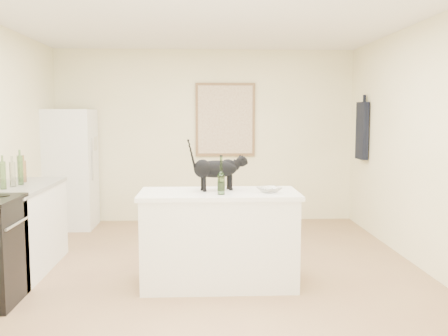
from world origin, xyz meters
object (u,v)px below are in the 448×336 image
at_px(black_cat, 216,171).
at_px(glass_bowl, 269,190).
at_px(fridge, 70,169).
at_px(wine_bottle, 221,177).

relative_size(black_cat, glass_bowl, 2.44).
height_order(fridge, glass_bowl, fridge).
relative_size(wine_bottle, glass_bowl, 1.46).
height_order(fridge, black_cat, fridge).
distance_m(fridge, black_cat, 3.20).
xyz_separation_m(fridge, glass_bowl, (2.52, -2.64, 0.08)).
distance_m(fridge, glass_bowl, 3.64).
xyz_separation_m(wine_bottle, glass_bowl, (0.45, 0.08, -0.13)).
bearing_deg(glass_bowl, wine_bottle, -170.45).
height_order(black_cat, wine_bottle, black_cat).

